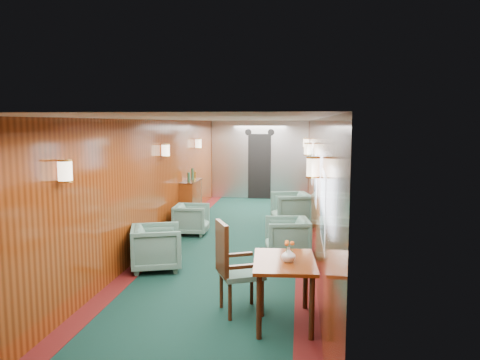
{
  "coord_description": "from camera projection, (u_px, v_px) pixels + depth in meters",
  "views": [
    {
      "loc": [
        1.24,
        -8.46,
        2.34
      ],
      "look_at": [
        0.0,
        1.15,
        1.15
      ],
      "focal_mm": 35.0,
      "sensor_mm": 36.0,
      "label": 1
    }
  ],
  "objects": [
    {
      "name": "room",
      "position": [
        232.0,
        161.0,
        8.58
      ],
      "size": [
        12.0,
        12.1,
        2.4
      ],
      "color": "black",
      "rests_on": "ground"
    },
    {
      "name": "bulkhead",
      "position": [
        260.0,
        160.0,
        14.45
      ],
      "size": [
        2.98,
        0.17,
        2.39
      ],
      "color": "silver",
      "rests_on": "ground"
    },
    {
      "name": "windows_right",
      "position": [
        313.0,
        171.0,
        8.66
      ],
      "size": [
        0.02,
        8.6,
        0.8
      ],
      "color": "silver",
      "rests_on": "ground"
    },
    {
      "name": "wall_sconces",
      "position": [
        236.0,
        151.0,
        9.11
      ],
      "size": [
        2.97,
        7.97,
        0.25
      ],
      "color": "#FFEAC6",
      "rests_on": "ground"
    },
    {
      "name": "dining_table",
      "position": [
        284.0,
        270.0,
        5.43
      ],
      "size": [
        0.77,
        1.06,
        0.76
      ],
      "rotation": [
        0.0,
        0.0,
        0.07
      ],
      "color": "#6A2C0E",
      "rests_on": "ground"
    },
    {
      "name": "side_chair",
      "position": [
        233.0,
        264.0,
        5.72
      ],
      "size": [
        0.66,
        0.68,
        1.15
      ],
      "rotation": [
        0.0,
        0.0,
        0.42
      ],
      "color": "#1C423D",
      "rests_on": "ground"
    },
    {
      "name": "credenza",
      "position": [
        191.0,
        200.0,
        11.19
      ],
      "size": [
        0.34,
        1.09,
        1.25
      ],
      "color": "#6A2C0E",
      "rests_on": "ground"
    },
    {
      "name": "flower_vase",
      "position": [
        289.0,
        255.0,
        5.34
      ],
      "size": [
        0.18,
        0.18,
        0.17
      ],
      "primitive_type": "imported",
      "rotation": [
        0.0,
        0.0,
        0.08
      ],
      "color": "beige",
      "rests_on": "dining_table"
    },
    {
      "name": "armchair_left_near",
      "position": [
        157.0,
        247.0,
        7.48
      ],
      "size": [
        0.98,
        0.97,
        0.71
      ],
      "primitive_type": "imported",
      "rotation": [
        0.0,
        0.0,
        1.88
      ],
      "color": "#1C423D",
      "rests_on": "ground"
    },
    {
      "name": "armchair_left_far",
      "position": [
        192.0,
        219.0,
        9.85
      ],
      "size": [
        0.72,
        0.7,
        0.64
      ],
      "primitive_type": "imported",
      "rotation": [
        0.0,
        0.0,
        1.6
      ],
      "color": "#1C423D",
      "rests_on": "ground"
    },
    {
      "name": "armchair_right_near",
      "position": [
        287.0,
        237.0,
        8.2
      ],
      "size": [
        0.85,
        0.84,
        0.68
      ],
      "primitive_type": "imported",
      "rotation": [
        0.0,
        0.0,
        -1.41
      ],
      "color": "#1C423D",
      "rests_on": "ground"
    },
    {
      "name": "armchair_right_far",
      "position": [
        291.0,
        209.0,
        10.72
      ],
      "size": [
        1.0,
        0.99,
        0.75
      ],
      "primitive_type": "imported",
      "rotation": [
        0.0,
        0.0,
        -1.31
      ],
      "color": "#1C423D",
      "rests_on": "ground"
    }
  ]
}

